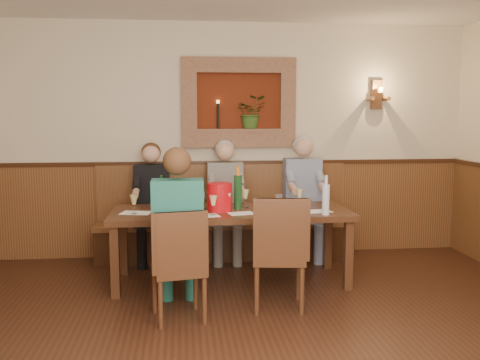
{
  "coord_description": "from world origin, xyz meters",
  "views": [
    {
      "loc": [
        -0.49,
        -3.46,
        1.73
      ],
      "look_at": [
        0.1,
        1.9,
        1.05
      ],
      "focal_mm": 40.0,
      "sensor_mm": 36.0,
      "label": 1
    }
  ],
  "objects_px": {
    "person_bench_left": "(152,214)",
    "person_chair_front": "(178,244)",
    "dining_table": "(231,217)",
    "water_bottle": "(326,199)",
    "bench": "(224,231)",
    "chair_near_right": "(278,276)",
    "person_bench_mid": "(226,211)",
    "chair_near_left": "(179,288)",
    "wine_bottle_green_a": "(238,191)",
    "spittoon_bucket": "(220,197)",
    "person_bench_right": "(304,208)",
    "wine_bottle_green_b": "(161,196)"
  },
  "relations": [
    {
      "from": "bench",
      "to": "spittoon_bucket",
      "type": "height_order",
      "value": "bench"
    },
    {
      "from": "person_chair_front",
      "to": "wine_bottle_green_b",
      "type": "distance_m",
      "value": 0.89
    },
    {
      "from": "chair_near_left",
      "to": "chair_near_right",
      "type": "relative_size",
      "value": 0.93
    },
    {
      "from": "bench",
      "to": "spittoon_bucket",
      "type": "distance_m",
      "value": 1.14
    },
    {
      "from": "person_bench_mid",
      "to": "water_bottle",
      "type": "distance_m",
      "value": 1.5
    },
    {
      "from": "chair_near_left",
      "to": "person_chair_front",
      "type": "distance_m",
      "value": 0.37
    },
    {
      "from": "person_bench_mid",
      "to": "bench",
      "type": "bearing_deg",
      "value": 98.76
    },
    {
      "from": "wine_bottle_green_b",
      "to": "bench",
      "type": "bearing_deg",
      "value": 52.04
    },
    {
      "from": "bench",
      "to": "person_bench_left",
      "type": "distance_m",
      "value": 0.88
    },
    {
      "from": "dining_table",
      "to": "spittoon_bucket",
      "type": "relative_size",
      "value": 8.47
    },
    {
      "from": "person_bench_right",
      "to": "wine_bottle_green_b",
      "type": "xyz_separation_m",
      "value": [
        -1.65,
        -0.78,
        0.29
      ]
    },
    {
      "from": "bench",
      "to": "water_bottle",
      "type": "height_order",
      "value": "water_bottle"
    },
    {
      "from": "bench",
      "to": "dining_table",
      "type": "bearing_deg",
      "value": -90.0
    },
    {
      "from": "chair_near_left",
      "to": "wine_bottle_green_a",
      "type": "height_order",
      "value": "wine_bottle_green_a"
    },
    {
      "from": "spittoon_bucket",
      "to": "wine_bottle_green_b",
      "type": "relative_size",
      "value": 0.79
    },
    {
      "from": "spittoon_bucket",
      "to": "water_bottle",
      "type": "distance_m",
      "value": 1.05
    },
    {
      "from": "person_bench_right",
      "to": "wine_bottle_green_b",
      "type": "bearing_deg",
      "value": -154.49
    },
    {
      "from": "dining_table",
      "to": "wine_bottle_green_b",
      "type": "distance_m",
      "value": 0.73
    },
    {
      "from": "dining_table",
      "to": "water_bottle",
      "type": "height_order",
      "value": "water_bottle"
    },
    {
      "from": "person_bench_left",
      "to": "spittoon_bucket",
      "type": "relative_size",
      "value": 4.9
    },
    {
      "from": "chair_near_right",
      "to": "person_bench_left",
      "type": "xyz_separation_m",
      "value": [
        -1.19,
        1.63,
        0.28
      ]
    },
    {
      "from": "chair_near_left",
      "to": "spittoon_bucket",
      "type": "xyz_separation_m",
      "value": [
        0.41,
        0.92,
        0.61
      ]
    },
    {
      "from": "bench",
      "to": "spittoon_bucket",
      "type": "relative_size",
      "value": 10.58
    },
    {
      "from": "dining_table",
      "to": "bench",
      "type": "bearing_deg",
      "value": 90.0
    },
    {
      "from": "wine_bottle_green_a",
      "to": "person_bench_left",
      "type": "bearing_deg",
      "value": 139.44
    },
    {
      "from": "chair_near_right",
      "to": "wine_bottle_green_b",
      "type": "distance_m",
      "value": 1.47
    },
    {
      "from": "person_chair_front",
      "to": "water_bottle",
      "type": "xyz_separation_m",
      "value": [
        1.42,
        0.43,
        0.31
      ]
    },
    {
      "from": "person_chair_front",
      "to": "spittoon_bucket",
      "type": "relative_size",
      "value": 5.12
    },
    {
      "from": "water_bottle",
      "to": "wine_bottle_green_a",
      "type": "bearing_deg",
      "value": 154.01
    },
    {
      "from": "bench",
      "to": "person_chair_front",
      "type": "distance_m",
      "value": 1.82
    },
    {
      "from": "chair_near_left",
      "to": "person_bench_left",
      "type": "xyz_separation_m",
      "value": [
        -0.31,
        1.8,
        0.3
      ]
    },
    {
      "from": "wine_bottle_green_b",
      "to": "water_bottle",
      "type": "bearing_deg",
      "value": -13.94
    },
    {
      "from": "chair_near_left",
      "to": "chair_near_right",
      "type": "height_order",
      "value": "chair_near_right"
    },
    {
      "from": "dining_table",
      "to": "chair_near_left",
      "type": "bearing_deg",
      "value": -118.6
    },
    {
      "from": "person_bench_left",
      "to": "wine_bottle_green_a",
      "type": "height_order",
      "value": "person_bench_left"
    },
    {
      "from": "person_bench_mid",
      "to": "person_bench_right",
      "type": "height_order",
      "value": "person_bench_right"
    },
    {
      "from": "bench",
      "to": "chair_near_right",
      "type": "relative_size",
      "value": 2.94
    },
    {
      "from": "person_bench_left",
      "to": "water_bottle",
      "type": "xyz_separation_m",
      "value": [
        1.73,
        -1.18,
        0.33
      ]
    },
    {
      "from": "water_bottle",
      "to": "dining_table",
      "type": "bearing_deg",
      "value": 158.97
    },
    {
      "from": "dining_table",
      "to": "chair_near_right",
      "type": "relative_size",
      "value": 2.35
    },
    {
      "from": "chair_near_left",
      "to": "wine_bottle_green_b",
      "type": "relative_size",
      "value": 2.67
    },
    {
      "from": "chair_near_right",
      "to": "person_bench_mid",
      "type": "relative_size",
      "value": 0.72
    },
    {
      "from": "chair_near_left",
      "to": "spittoon_bucket",
      "type": "relative_size",
      "value": 3.36
    },
    {
      "from": "bench",
      "to": "wine_bottle_green_b",
      "type": "xyz_separation_m",
      "value": [
        -0.7,
        -0.89,
        0.57
      ]
    },
    {
      "from": "water_bottle",
      "to": "chair_near_left",
      "type": "bearing_deg",
      "value": -156.4
    },
    {
      "from": "bench",
      "to": "spittoon_bucket",
      "type": "bearing_deg",
      "value": -96.67
    },
    {
      "from": "dining_table",
      "to": "wine_bottle_green_a",
      "type": "bearing_deg",
      "value": 33.54
    },
    {
      "from": "chair_near_left",
      "to": "bench",
      "type": "bearing_deg",
      "value": 64.39
    },
    {
      "from": "person_bench_left",
      "to": "wine_bottle_green_a",
      "type": "relative_size",
      "value": 3.17
    },
    {
      "from": "person_bench_left",
      "to": "person_chair_front",
      "type": "height_order",
      "value": "person_chair_front"
    }
  ]
}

